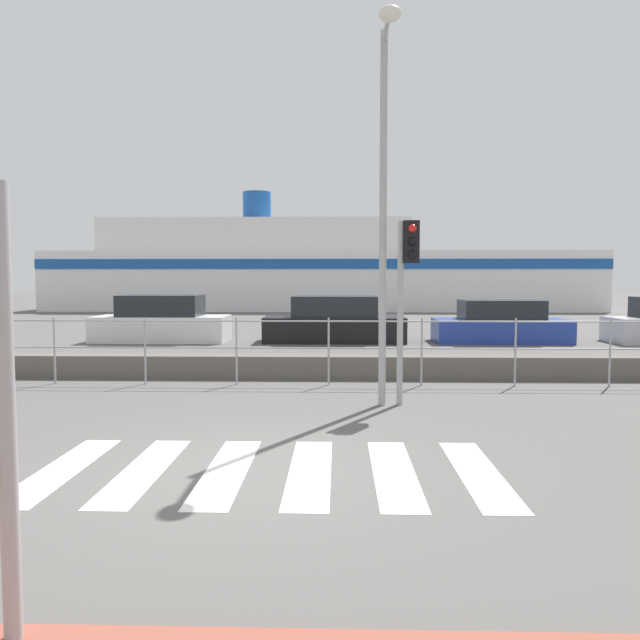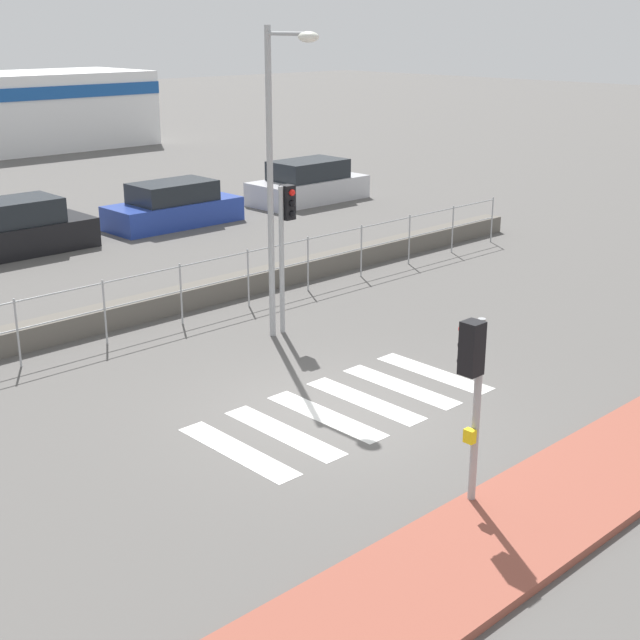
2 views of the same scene
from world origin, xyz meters
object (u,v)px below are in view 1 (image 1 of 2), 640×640
(streetlamp, at_px, (385,172))
(parked_car_blue, at_px, (500,324))
(ferry_boat, at_px, (308,272))
(traffic_light_far, at_px, (407,270))
(parked_car_white, at_px, (162,322))
(parked_car_black, at_px, (334,322))

(streetlamp, height_order, parked_car_blue, streetlamp)
(streetlamp, bearing_deg, ferry_boat, 94.95)
(traffic_light_far, bearing_deg, ferry_boat, 95.74)
(parked_car_white, bearing_deg, parked_car_blue, 0.00)
(streetlamp, relative_size, parked_car_black, 1.32)
(traffic_light_far, xyz_separation_m, streetlamp, (-0.39, -0.28, 1.53))
(parked_car_white, xyz_separation_m, parked_car_blue, (11.02, 0.00, -0.06))
(streetlamp, relative_size, parked_car_white, 1.39)
(ferry_boat, height_order, parked_car_white, ferry_boat)
(streetlamp, xyz_separation_m, ferry_boat, (-2.64, 30.43, -1.28))
(parked_car_black, bearing_deg, parked_car_white, 180.00)
(parked_car_white, xyz_separation_m, parked_car_black, (5.66, -0.00, -0.01))
(streetlamp, xyz_separation_m, parked_car_blue, (4.52, 10.31, -3.15))
(ferry_boat, distance_m, parked_car_black, 20.28)
(traffic_light_far, bearing_deg, parked_car_black, 96.99)
(ferry_boat, xyz_separation_m, parked_car_blue, (7.15, -20.12, -1.87))
(streetlamp, xyz_separation_m, parked_car_white, (-6.50, 10.31, -3.09))
(streetlamp, bearing_deg, parked_car_blue, 66.34)
(streetlamp, relative_size, ferry_boat, 0.17)
(parked_car_black, bearing_deg, traffic_light_far, -83.01)
(parked_car_black, bearing_deg, parked_car_blue, 0.00)
(parked_car_black, bearing_deg, ferry_boat, 95.11)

